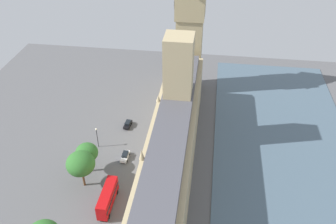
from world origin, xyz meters
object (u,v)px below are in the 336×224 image
(clock_tower, at_px, (190,17))
(car_black_near_tower, at_px, (128,124))
(plane_tree_leading, at_px, (81,164))
(plane_tree_midblock, at_px, (87,153))
(pedestrian_kerbside, at_px, (153,129))
(car_white_trailing, at_px, (125,156))
(pedestrian_far_end, at_px, (144,171))
(parliament_building, at_px, (172,145))
(double_decker_bus_corner, at_px, (108,198))
(street_lamp_opposite_hall, at_px, (97,134))

(clock_tower, bearing_deg, car_black_near_tower, 56.63)
(clock_tower, relative_size, plane_tree_leading, 4.95)
(plane_tree_midblock, bearing_deg, plane_tree_leading, 92.81)
(pedestrian_kerbside, distance_m, plane_tree_leading, 28.66)
(car_white_trailing, distance_m, pedestrian_far_end, 8.03)
(car_white_trailing, bearing_deg, pedestrian_kerbside, -113.01)
(parliament_building, xyz_separation_m, plane_tree_leading, (21.76, 7.88, -1.96))
(parliament_building, height_order, clock_tower, clock_tower)
(car_black_near_tower, distance_m, car_white_trailing, 14.61)
(parliament_building, bearing_deg, pedestrian_kerbside, -64.08)
(double_decker_bus_corner, bearing_deg, pedestrian_kerbside, -100.88)
(plane_tree_leading, bearing_deg, clock_tower, -113.55)
(car_black_near_tower, height_order, pedestrian_kerbside, car_black_near_tower)
(pedestrian_far_end, distance_m, plane_tree_leading, 17.02)
(clock_tower, distance_m, plane_tree_midblock, 54.64)
(pedestrian_far_end, height_order, street_lamp_opposite_hall, street_lamp_opposite_hall)
(pedestrian_kerbside, relative_size, plane_tree_leading, 0.16)
(pedestrian_kerbside, height_order, pedestrian_far_end, pedestrian_kerbside)
(car_white_trailing, distance_m, plane_tree_midblock, 11.74)
(car_black_near_tower, distance_m, double_decker_bus_corner, 31.15)
(clock_tower, bearing_deg, car_white_trailing, 70.52)
(parliament_building, xyz_separation_m, pedestrian_kerbside, (7.91, -16.28, -8.72))
(plane_tree_leading, bearing_deg, pedestrian_far_end, -156.91)
(clock_tower, xyz_separation_m, car_black_near_tower, (16.48, 25.03, -26.23))
(pedestrian_kerbside, bearing_deg, parliament_building, -68.37)
(pedestrian_far_end, xyz_separation_m, plane_tree_midblock, (14.61, 1.02, 5.79))
(car_black_near_tower, xyz_separation_m, car_white_trailing, (-2.54, 14.39, 0.00))
(plane_tree_leading, relative_size, street_lamp_opposite_hall, 1.57)
(car_black_near_tower, distance_m, plane_tree_leading, 26.95)
(double_decker_bus_corner, distance_m, pedestrian_far_end, 13.43)
(street_lamp_opposite_hall, bearing_deg, clock_tower, -122.64)
(parliament_building, relative_size, plane_tree_leading, 7.12)
(pedestrian_far_end, bearing_deg, double_decker_bus_corner, 53.38)
(car_white_trailing, distance_m, double_decker_bus_corner, 16.72)
(plane_tree_leading, bearing_deg, double_decker_bus_corner, 145.12)
(double_decker_bus_corner, bearing_deg, street_lamp_opposite_hall, -66.53)
(car_white_trailing, relative_size, plane_tree_midblock, 0.51)
(plane_tree_midblock, relative_size, plane_tree_leading, 0.86)
(double_decker_bus_corner, height_order, street_lamp_opposite_hall, street_lamp_opposite_hall)
(parliament_building, xyz_separation_m, plane_tree_midblock, (22.01, 2.78, -2.95))
(plane_tree_midblock, bearing_deg, double_decker_bus_corner, 127.49)
(double_decker_bus_corner, height_order, plane_tree_leading, plane_tree_leading)
(plane_tree_midblock, bearing_deg, car_white_trailing, -144.10)
(double_decker_bus_corner, distance_m, street_lamp_opposite_hall, 22.27)
(parliament_building, relative_size, plane_tree_midblock, 8.33)
(pedestrian_far_end, distance_m, street_lamp_opposite_hall, 17.96)
(clock_tower, bearing_deg, pedestrian_far_end, 80.20)
(car_white_trailing, height_order, street_lamp_opposite_hall, street_lamp_opposite_hall)
(parliament_building, height_order, pedestrian_far_end, parliament_building)
(parliament_building, bearing_deg, plane_tree_midblock, 7.20)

